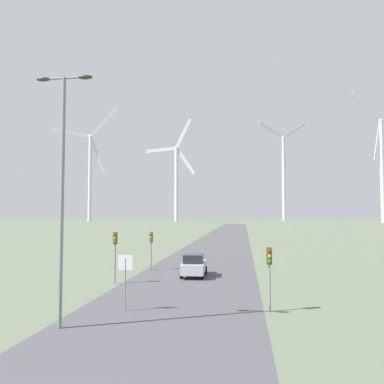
{
  "coord_description": "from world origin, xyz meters",
  "views": [
    {
      "loc": [
        3.96,
        -7.32,
        5.21
      ],
      "look_at": [
        0.0,
        21.5,
        6.84
      ],
      "focal_mm": 35.0,
      "sensor_mm": 36.0,
      "label": 1
    }
  ],
  "objects_px": {
    "traffic_light_post_mid_left": "(151,242)",
    "wind_turbine_right": "(382,160)",
    "car_approaching": "(194,265)",
    "wind_turbine_far_left": "(90,169)",
    "wind_turbine_left": "(176,176)",
    "streetlamp": "(62,172)",
    "traffic_light_post_near_right": "(269,264)",
    "traffic_light_post_near_left": "(115,246)",
    "wind_turbine_center": "(284,171)",
    "stop_sign_near": "(125,272)"
  },
  "relations": [
    {
      "from": "wind_turbine_right",
      "to": "wind_turbine_far_left",
      "type": "bearing_deg",
      "value": 179.71
    },
    {
      "from": "traffic_light_post_near_left",
      "to": "wind_turbine_right",
      "type": "distance_m",
      "value": 205.77
    },
    {
      "from": "car_approaching",
      "to": "wind_turbine_left",
      "type": "height_order",
      "value": "wind_turbine_left"
    },
    {
      "from": "car_approaching",
      "to": "wind_turbine_center",
      "type": "relative_size",
      "value": 0.06
    },
    {
      "from": "streetlamp",
      "to": "traffic_light_post_near_right",
      "type": "height_order",
      "value": "streetlamp"
    },
    {
      "from": "wind_turbine_far_left",
      "to": "wind_turbine_right",
      "type": "xyz_separation_m",
      "value": [
        165.36,
        -0.85,
        1.64
      ]
    },
    {
      "from": "streetlamp",
      "to": "traffic_light_post_near_right",
      "type": "distance_m",
      "value": 11.49
    },
    {
      "from": "wind_turbine_left",
      "to": "car_approaching",
      "type": "bearing_deg",
      "value": -79.33
    },
    {
      "from": "stop_sign_near",
      "to": "wind_turbine_left",
      "type": "bearing_deg",
      "value": 99.39
    },
    {
      "from": "car_approaching",
      "to": "traffic_light_post_mid_left",
      "type": "bearing_deg",
      "value": 146.75
    },
    {
      "from": "car_approaching",
      "to": "wind_turbine_left",
      "type": "bearing_deg",
      "value": 100.67
    },
    {
      "from": "stop_sign_near",
      "to": "wind_turbine_right",
      "type": "height_order",
      "value": "wind_turbine_right"
    },
    {
      "from": "streetlamp",
      "to": "wind_turbine_far_left",
      "type": "relative_size",
      "value": 0.17
    },
    {
      "from": "traffic_light_post_near_left",
      "to": "wind_turbine_center",
      "type": "bearing_deg",
      "value": 80.83
    },
    {
      "from": "stop_sign_near",
      "to": "wind_turbine_center",
      "type": "distance_m",
      "value": 232.26
    },
    {
      "from": "traffic_light_post_near_right",
      "to": "traffic_light_post_mid_left",
      "type": "relative_size",
      "value": 0.98
    },
    {
      "from": "traffic_light_post_mid_left",
      "to": "streetlamp",
      "type": "bearing_deg",
      "value": -89.57
    },
    {
      "from": "traffic_light_post_near_left",
      "to": "traffic_light_post_near_right",
      "type": "distance_m",
      "value": 12.58
    },
    {
      "from": "stop_sign_near",
      "to": "traffic_light_post_mid_left",
      "type": "distance_m",
      "value": 14.3
    },
    {
      "from": "traffic_light_post_near_right",
      "to": "wind_turbine_center",
      "type": "height_order",
      "value": "wind_turbine_center"
    },
    {
      "from": "traffic_light_post_mid_left",
      "to": "stop_sign_near",
      "type": "bearing_deg",
      "value": -81.46
    },
    {
      "from": "traffic_light_post_near_right",
      "to": "wind_turbine_far_left",
      "type": "relative_size",
      "value": 0.05
    },
    {
      "from": "traffic_light_post_near_left",
      "to": "traffic_light_post_mid_left",
      "type": "relative_size",
      "value": 1.1
    },
    {
      "from": "car_approaching",
      "to": "wind_turbine_far_left",
      "type": "distance_m",
      "value": 204.39
    },
    {
      "from": "wind_turbine_far_left",
      "to": "traffic_light_post_near_left",
      "type": "bearing_deg",
      "value": -66.34
    },
    {
      "from": "wind_turbine_far_left",
      "to": "car_approaching",
      "type": "bearing_deg",
      "value": -64.49
    },
    {
      "from": "streetlamp",
      "to": "wind_turbine_far_left",
      "type": "distance_m",
      "value": 215.06
    },
    {
      "from": "stop_sign_near",
      "to": "traffic_light_post_near_right",
      "type": "distance_m",
      "value": 7.71
    },
    {
      "from": "streetlamp",
      "to": "stop_sign_near",
      "type": "xyz_separation_m",
      "value": [
        1.99,
        3.31,
        -5.02
      ]
    },
    {
      "from": "traffic_light_post_near_left",
      "to": "car_approaching",
      "type": "height_order",
      "value": "traffic_light_post_near_left"
    },
    {
      "from": "wind_turbine_left",
      "to": "wind_turbine_right",
      "type": "relative_size",
      "value": 0.85
    },
    {
      "from": "wind_turbine_far_left",
      "to": "wind_turbine_right",
      "type": "relative_size",
      "value": 1.0
    },
    {
      "from": "car_approaching",
      "to": "wind_turbine_center",
      "type": "distance_m",
      "value": 221.04
    },
    {
      "from": "stop_sign_near",
      "to": "wind_turbine_center",
      "type": "height_order",
      "value": "wind_turbine_center"
    },
    {
      "from": "traffic_light_post_mid_left",
      "to": "car_approaching",
      "type": "xyz_separation_m",
      "value": [
        4.34,
        -2.85,
        -1.61
      ]
    },
    {
      "from": "traffic_light_post_mid_left",
      "to": "traffic_light_post_near_right",
      "type": "bearing_deg",
      "value": -53.55
    },
    {
      "from": "traffic_light_post_near_left",
      "to": "wind_turbine_center",
      "type": "xyz_separation_m",
      "value": [
        35.62,
        220.61,
        29.82
      ]
    },
    {
      "from": "streetlamp",
      "to": "wind_turbine_right",
      "type": "relative_size",
      "value": 0.17
    },
    {
      "from": "traffic_light_post_near_right",
      "to": "car_approaching",
      "type": "bearing_deg",
      "value": 117.59
    },
    {
      "from": "streetlamp",
      "to": "traffic_light_post_near_left",
      "type": "relative_size",
      "value": 3.07
    },
    {
      "from": "traffic_light_post_near_right",
      "to": "streetlamp",
      "type": "bearing_deg",
      "value": -156.34
    },
    {
      "from": "traffic_light_post_mid_left",
      "to": "wind_turbine_right",
      "type": "xyz_separation_m",
      "value": [
        82.69,
        178.64,
        30.96
      ]
    },
    {
      "from": "traffic_light_post_near_right",
      "to": "wind_turbine_right",
      "type": "relative_size",
      "value": 0.05
    },
    {
      "from": "car_approaching",
      "to": "traffic_light_post_near_right",
      "type": "bearing_deg",
      "value": -62.41
    },
    {
      "from": "wind_turbine_far_left",
      "to": "traffic_light_post_mid_left",
      "type": "bearing_deg",
      "value": -65.27
    },
    {
      "from": "stop_sign_near",
      "to": "car_approaching",
      "type": "relative_size",
      "value": 0.71
    },
    {
      "from": "traffic_light_post_near_left",
      "to": "stop_sign_near",
      "type": "bearing_deg",
      "value": -66.64
    },
    {
      "from": "streetlamp",
      "to": "stop_sign_near",
      "type": "height_order",
      "value": "streetlamp"
    },
    {
      "from": "traffic_light_post_near_right",
      "to": "wind_turbine_right",
      "type": "xyz_separation_m",
      "value": [
        72.93,
        191.86,
        31.0
      ]
    },
    {
      "from": "streetlamp",
      "to": "wind_turbine_left",
      "type": "height_order",
      "value": "wind_turbine_left"
    }
  ]
}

